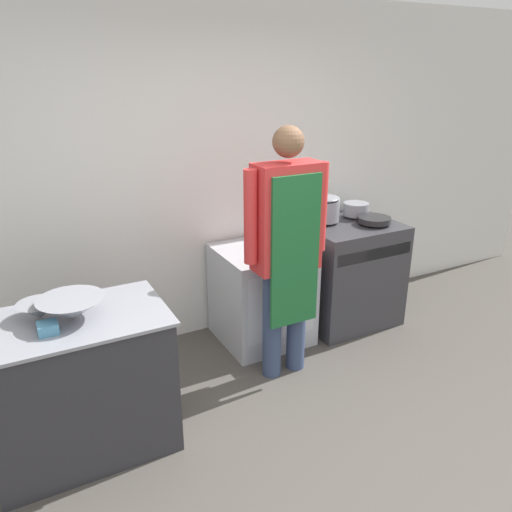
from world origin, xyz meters
name	(u,v)px	position (x,y,z in m)	size (l,w,h in m)	color
ground_plane	(348,502)	(0.00, 0.00, 0.00)	(14.00, 14.00, 0.00)	#4C4742
wall_back	(193,178)	(0.00, 2.13, 1.35)	(8.00, 0.05, 2.70)	white
prep_counter	(81,385)	(-1.14, 1.09, 0.43)	(1.04, 0.66, 0.87)	#2D2D33
stove	(346,272)	(1.25, 1.70, 0.46)	(0.82, 0.72, 0.93)	#38383D
fridge_unit	(262,294)	(0.42, 1.74, 0.40)	(0.70, 0.68, 0.80)	silver
person_cook	(287,241)	(0.33, 1.22, 1.05)	(0.64, 0.24, 1.83)	#38476B
mixing_bowl	(72,309)	(-1.13, 1.08, 0.93)	(0.37, 0.37, 0.13)	gray
small_bowl	(39,310)	(-1.29, 1.19, 0.91)	(0.24, 0.24, 0.09)	gray
plastic_tub	(48,328)	(-1.27, 0.98, 0.90)	(0.10, 0.10, 0.06)	teal
stock_pot	(324,208)	(1.06, 1.83, 1.04)	(0.27, 0.27, 0.22)	gray
saute_pan	(374,220)	(1.41, 1.57, 0.96)	(0.28, 0.28, 0.05)	#262628
sauce_pot	(356,209)	(1.41, 1.83, 0.99)	(0.22, 0.22, 0.11)	gray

